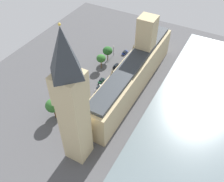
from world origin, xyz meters
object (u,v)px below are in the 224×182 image
Objects in this scene: clock_tower at (72,101)px; car_blue_by_river_gate at (125,52)px; plane_tree_near_tower at (53,106)px; plane_tree_leading at (59,103)px; car_dark_green_midblock at (101,81)px; pedestrian_opposite_hall at (141,50)px; car_black_kerbside at (116,66)px; plane_tree_under_trees at (108,51)px; double_decker_bus_trailing at (81,106)px; plane_tree_slot_10 at (101,58)px; street_lamp_slot_11 at (113,49)px; parliament_building at (134,71)px; pedestrian_far_end at (113,86)px; car_white_corner at (99,88)px.

clock_tower is 12.58× the size of car_blue_by_river_gate.
plane_tree_leading is at bearing -88.84° from plane_tree_near_tower.
pedestrian_opposite_hall is at bearing -99.74° from car_dark_green_midblock.
clock_tower is 33.89m from plane_tree_leading.
plane_tree_under_trees reaches higher than car_black_kerbside.
car_dark_green_midblock is at bearing -100.76° from plane_tree_near_tower.
double_decker_bus_trailing is 33.21m from plane_tree_slot_10.
car_dark_green_midblock is 24.91m from street_lamp_slot_11.
pedestrian_opposite_hall is (9.35, -31.06, -8.71)m from parliament_building.
car_blue_by_river_gate is 14.00m from car_black_kerbside.
clock_tower is 5.36× the size of plane_tree_near_tower.
clock_tower is at bearing 106.83° from street_lamp_slot_11.
pedestrian_opposite_hall is 29.42m from plane_tree_slot_10.
plane_tree_near_tower is at bearing -73.13° from pedestrian_far_end.
clock_tower reaches higher than car_dark_green_midblock.
pedestrian_far_end is 0.15× the size of plane_tree_near_tower.
car_blue_by_river_gate is at bearing -137.36° from street_lamp_slot_11.
plane_tree_near_tower is (21.81, 36.12, -1.73)m from parliament_building.
pedestrian_opposite_hall is 0.24× the size of street_lamp_slot_11.
car_black_kerbside is 22.33m from pedestrian_opposite_hall.
street_lamp_slot_11 is (19.66, -64.99, -24.83)m from clock_tower.
car_blue_by_river_gate is at bearing -95.47° from plane_tree_leading.
plane_tree_leading is (-0.36, 45.28, -0.80)m from plane_tree_under_trees.
plane_tree_slot_10 is (19.99, -51.40, -23.09)m from clock_tower.
plane_tree_under_trees is 0.84× the size of plane_tree_near_tower.
plane_tree_leading is (0.07, -3.68, -1.98)m from plane_tree_near_tower.
clock_tower is at bearing 125.55° from double_decker_bus_trailing.
plane_tree_leading reaches higher than double_decker_bus_trailing.
car_dark_green_midblock is 0.50× the size of plane_tree_slot_10.
plane_tree_slot_10 is (12.63, 25.98, 5.58)m from pedestrian_opposite_hall.
car_black_kerbside is at bearing 154.96° from plane_tree_under_trees.
plane_tree_slot_10 is at bearing -102.07° from car_blue_by_river_gate.
plane_tree_slot_10 reaches higher than car_blue_by_river_gate.
plane_tree_leading is at bearing 55.99° from parliament_building.
plane_tree_near_tower reaches higher than car_dark_green_midblock.
pedestrian_far_end is at bearing 40.66° from car_white_corner.
car_blue_by_river_gate is 10.52m from pedestrian_opposite_hall.
plane_tree_leading reaches higher than car_blue_by_river_gate.
plane_tree_near_tower is 1.61× the size of street_lamp_slot_11.
pedestrian_far_end is at bearing 117.54° from street_lamp_slot_11.
plane_tree_under_trees is 45.29m from plane_tree_leading.
plane_tree_near_tower is at bearing 90.23° from plane_tree_slot_10.
car_white_corner is (-1.78, 5.51, 0.01)m from car_dark_green_midblock.
clock_tower is 63.98m from car_black_kerbside.
parliament_building reaches higher than car_dark_green_midblock.
car_dark_green_midblock is at bearing 154.12° from pedestrian_opposite_hall.
car_white_corner is (12.17, -35.52, -28.51)m from clock_tower.
pedestrian_opposite_hall is 23.06m from plane_tree_under_trees.
street_lamp_slot_11 is (5.71, -23.97, 3.69)m from car_dark_green_midblock.
pedestrian_far_end is at bearing 35.12° from parliament_building.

